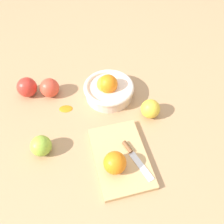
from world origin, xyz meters
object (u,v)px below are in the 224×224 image
Objects in this scene: bowl at (108,89)px; apple_front_right at (41,146)px; orange_on_board at (115,163)px; knife at (133,155)px; apple_front_left at (50,88)px; cutting_board at (121,157)px; apple_front_left_2 at (27,87)px; apple_back_center at (150,109)px.

bowl is 2.83× the size of apple_front_right.
knife is at bearing 106.78° from orange_on_board.
bowl is at bearing 176.73° from knife.
cutting_board is at bearing 23.74° from apple_front_left.
apple_front_left_2 is 1.12× the size of apple_front_right.
bowl is 0.28m from cutting_board.
bowl is 0.32m from orange_on_board.
apple_front_left reaches higher than knife.
cutting_board is 0.06m from orange_on_board.
apple_front_left is (-0.37, -0.20, 0.01)m from knife.
apple_front_left_2 reaches higher than knife.
bowl reaches higher than apple_front_left_2.
apple_back_center is (-0.13, 0.17, 0.03)m from cutting_board.
apple_back_center is (0.26, 0.41, -0.00)m from apple_front_left_2.
cutting_board is at bearing -108.31° from knife.
apple_front_left_2 reaches higher than apple_front_right.
orange_on_board is at bearing -49.63° from apple_back_center.
apple_front_right is at bearing -60.23° from bowl.
bowl reaches higher than apple_back_center.
apple_back_center is at bearing 57.60° from apple_front_left_2.
orange_on_board is 0.48m from apple_front_left_2.
apple_back_center is (0.23, 0.33, -0.00)m from apple_front_left.
cutting_board is 3.72× the size of apple_front_right.
cutting_board is 3.33× the size of apple_front_left_2.
apple_front_left is 0.09m from apple_front_left_2.
apple_front_right is (0.16, -0.29, -0.00)m from bowl.
cutting_board is 0.46m from apple_front_left_2.
orange_on_board is 0.08m from knife.
apple_front_left_2 is 0.28m from apple_front_right.
apple_front_right is 0.40m from apple_back_center.
knife is 2.24× the size of apple_front_right.
orange_on_board is at bearing 26.29° from apple_front_left_2.
apple_front_right reaches higher than knife.
orange_on_board is (0.03, -0.03, 0.04)m from cutting_board.
knife is at bearing -3.27° from bowl.
apple_front_left_2 is at bearing -153.71° from orange_on_board.
orange_on_board is at bearing -15.37° from bowl.
bowl is 0.23m from apple_front_left.
cutting_board is at bearing 31.59° from apple_front_left_2.
orange_on_board is 0.46× the size of knife.
apple_front_left_2 is at bearing -122.40° from apple_back_center.
apple_back_center is at bearing 55.05° from apple_front_left.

